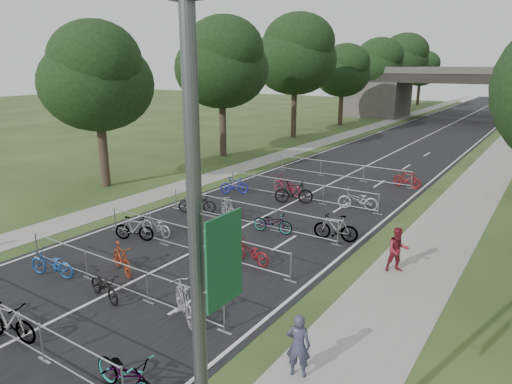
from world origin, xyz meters
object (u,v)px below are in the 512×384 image
at_px(overpass_bridge, 461,94).
at_px(pedestrian_a, 298,346).
at_px(pedestrian_b, 398,250).
at_px(lamppost, 201,322).

xyz_separation_m(overpass_bridge, pedestrian_a, (7.22, -58.26, -2.71)).
distance_m(overpass_bridge, pedestrian_b, 51.72).
xyz_separation_m(lamppost, pedestrian_b, (-0.90, 11.89, -3.44)).
height_order(lamppost, pedestrian_a, lamppost).
xyz_separation_m(overpass_bridge, lamppost, (8.33, -63.00, 0.75)).
height_order(lamppost, pedestrian_b, lamppost).
distance_m(lamppost, pedestrian_b, 12.41).
relative_size(overpass_bridge, pedestrian_a, 18.78).
relative_size(pedestrian_a, pedestrian_b, 0.98).
bearing_deg(lamppost, pedestrian_b, 94.33).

